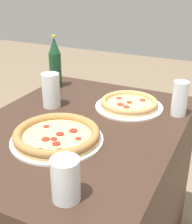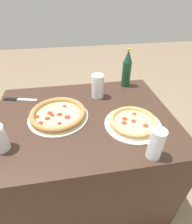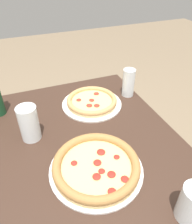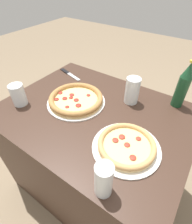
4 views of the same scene
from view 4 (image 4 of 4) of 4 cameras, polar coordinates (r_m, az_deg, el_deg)
ground_plane at (r=1.55m, az=-0.28°, el=-21.31°), size 8.00×8.00×0.00m
table at (r=1.23m, az=-0.34°, el=-13.19°), size 1.02×0.78×0.75m
pizza_pepperoni at (r=1.01m, az=-6.56°, el=4.13°), size 0.33×0.33×0.05m
pizza_margherita at (r=0.78m, az=9.93°, el=-10.76°), size 0.30×0.30×0.04m
glass_red_wine at (r=1.01m, az=11.69°, el=6.54°), size 0.08×0.08×0.15m
glass_orange_juice at (r=0.63m, az=2.51°, el=-21.43°), size 0.06×0.06×0.15m
glass_mango_juice at (r=1.07m, az=-24.02°, el=5.03°), size 0.08×0.08×0.12m
beer_bottle at (r=1.04m, az=26.56°, el=7.68°), size 0.06×0.06×0.27m
knife at (r=1.31m, az=-8.75°, el=12.19°), size 0.22×0.08×0.01m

